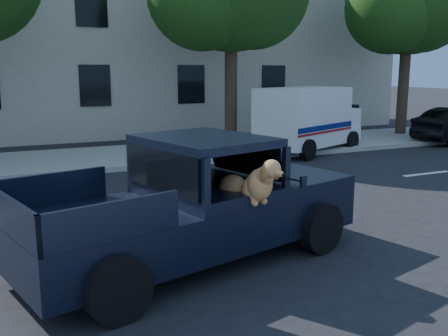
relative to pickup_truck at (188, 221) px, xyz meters
name	(u,v)px	position (x,y,z in m)	size (l,w,h in m)	color
ground	(205,263)	(0.20, -0.17, -0.63)	(120.00, 120.00, 0.00)	black
far_sidewalk	(92,159)	(0.20, 9.03, -0.55)	(60.00, 4.00, 0.15)	gray
lane_stripes	(229,196)	(2.20, 3.23, -0.62)	(21.60, 0.14, 0.01)	silver
building_main	(125,31)	(3.20, 16.33, 3.87)	(26.00, 6.00, 9.00)	beige
pickup_truck	(188,221)	(0.00, 0.00, 0.00)	(5.50, 3.29, 1.85)	black
mail_truck	(307,124)	(7.29, 7.70, 0.34)	(4.44, 3.29, 2.22)	silver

